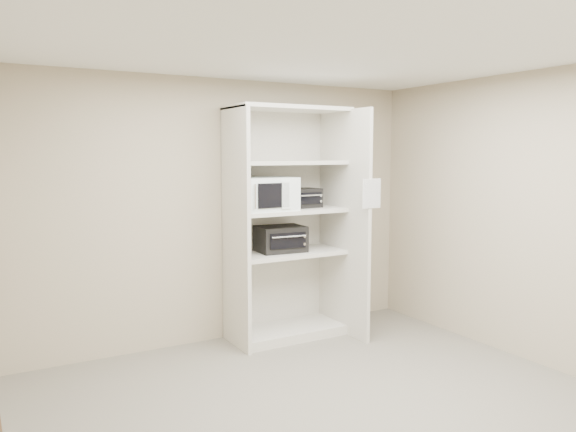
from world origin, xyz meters
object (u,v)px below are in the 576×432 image
microwave (266,194)px  toaster_oven_upper (303,198)px  shelving_unit (291,231)px  toaster_oven_lower (280,239)px

microwave → toaster_oven_upper: size_ratio=1.58×
shelving_unit → toaster_oven_lower: bearing=168.5°
microwave → toaster_oven_upper: bearing=9.4°
toaster_oven_upper → toaster_oven_lower: (-0.28, -0.01, -0.42)m
shelving_unit → microwave: bearing=-169.7°
toaster_oven_upper → shelving_unit: bearing=-171.5°
shelving_unit → toaster_oven_lower: (-0.12, 0.02, -0.08)m
shelving_unit → microwave: (-0.33, -0.06, 0.41)m
shelving_unit → microwave: size_ratio=4.33×
microwave → toaster_oven_lower: (0.21, 0.08, -0.48)m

